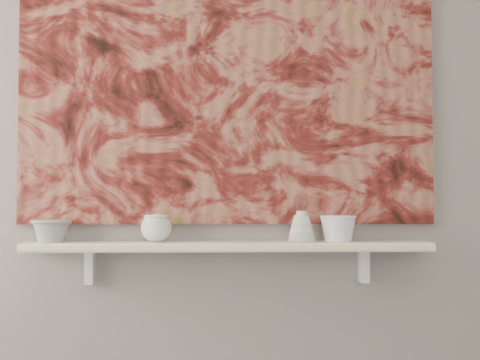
{
  "coord_description": "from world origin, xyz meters",
  "views": [
    {
      "loc": [
        -0.06,
        -0.83,
        1.05
      ],
      "look_at": [
        0.04,
        1.49,
        1.15
      ],
      "focal_mm": 50.0,
      "sensor_mm": 36.0,
      "label": 1
    }
  ],
  "objects": [
    {
      "name": "bowl_grey",
      "position": [
        -0.61,
        1.51,
        0.97
      ],
      "size": [
        0.16,
        0.16,
        0.08
      ],
      "primitive_type": null,
      "rotation": [
        0.0,
        0.0,
        0.19
      ],
      "color": "gray",
      "rests_on": "shelf"
    },
    {
      "name": "house_motif",
      "position": [
        0.45,
        1.57,
        1.23
      ],
      "size": [
        0.09,
        0.0,
        0.08
      ],
      "primitive_type": "cube",
      "color": "black",
      "rests_on": "painting"
    },
    {
      "name": "cup_cream",
      "position": [
        -0.25,
        1.51,
        0.98
      ],
      "size": [
        0.13,
        0.13,
        0.1
      ],
      "primitive_type": null,
      "rotation": [
        0.0,
        0.0,
        0.28
      ],
      "color": "beige",
      "rests_on": "shelf"
    },
    {
      "name": "bell_vessel",
      "position": [
        0.26,
        1.51,
        0.98
      ],
      "size": [
        0.1,
        0.1,
        0.11
      ],
      "primitive_type": null,
      "rotation": [
        0.0,
        0.0,
        0.06
      ],
      "color": "beige",
      "rests_on": "shelf"
    },
    {
      "name": "bracket_left",
      "position": [
        -0.49,
        1.57,
        0.84
      ],
      "size": [
        0.03,
        0.06,
        0.12
      ],
      "primitive_type": "cube",
      "color": "white",
      "rests_on": "wall_back"
    },
    {
      "name": "painting",
      "position": [
        0.0,
        1.59,
        1.54
      ],
      "size": [
        1.5,
        0.02,
        1.1
      ],
      "primitive_type": "cube",
      "color": "maroon",
      "rests_on": "wall_back"
    },
    {
      "name": "bowl_white",
      "position": [
        0.38,
        1.51,
        0.98
      ],
      "size": [
        0.13,
        0.13,
        0.09
      ],
      "primitive_type": null,
      "rotation": [
        0.0,
        0.0,
        0.0
      ],
      "color": "silver",
      "rests_on": "shelf"
    },
    {
      "name": "wall_back",
      "position": [
        0.0,
        1.6,
        1.35
      ],
      "size": [
        3.6,
        0.0,
        3.6
      ],
      "primitive_type": "plane",
      "rotation": [
        1.57,
        0.0,
        0.0
      ],
      "color": "gray",
      "rests_on": "floor"
    },
    {
      "name": "shelf",
      "position": [
        0.0,
        1.51,
        0.92
      ],
      "size": [
        1.4,
        0.18,
        0.03
      ],
      "primitive_type": "cube",
      "color": "white",
      "rests_on": "wall_back"
    },
    {
      "name": "bracket_right",
      "position": [
        0.49,
        1.57,
        0.84
      ],
      "size": [
        0.03,
        0.06,
        0.12
      ],
      "primitive_type": "cube",
      "color": "white",
      "rests_on": "wall_back"
    },
    {
      "name": "shelf_stripe",
      "position": [
        0.0,
        1.41,
        0.92
      ],
      "size": [
        1.4,
        0.01,
        0.02
      ],
      "primitive_type": "cube",
      "color": "#F8E9A5",
      "rests_on": "shelf"
    }
  ]
}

